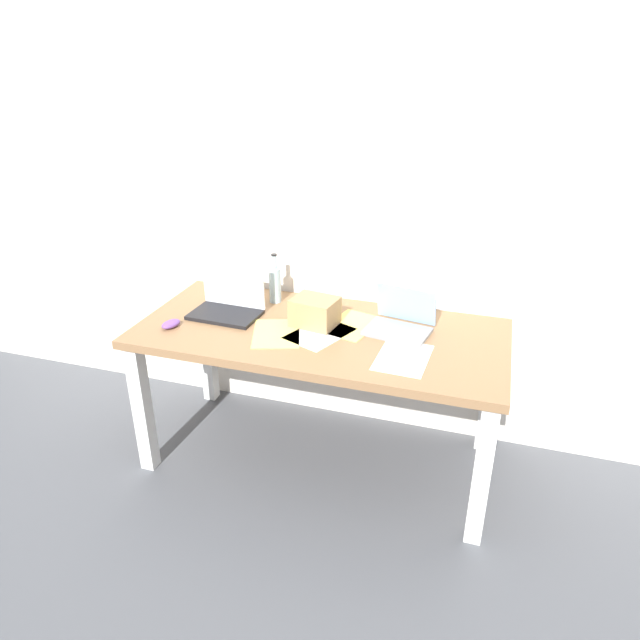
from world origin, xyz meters
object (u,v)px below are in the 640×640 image
object	(u,v)px
laptop_right	(400,322)
beer_bottle	(275,283)
desk	(320,347)
laptop_left	(228,303)
cardboard_box	(315,312)
computer_mouse	(171,324)

from	to	relation	value
laptop_right	beer_bottle	distance (m)	0.69
desk	laptop_left	xyz separation A→B (m)	(-0.48, 0.04, 0.15)
cardboard_box	desk	bearing A→B (deg)	-48.73
laptop_right	laptop_left	bearing A→B (deg)	-175.37
cardboard_box	computer_mouse	bearing A→B (deg)	-160.15
laptop_right	computer_mouse	size ratio (longest dim) A/B	3.17
laptop_left	beer_bottle	size ratio (longest dim) A/B	1.32
laptop_left	cardboard_box	size ratio (longest dim) A/B	1.68
beer_bottle	computer_mouse	xyz separation A→B (m)	(-0.35, -0.43, -0.08)
desk	cardboard_box	distance (m)	0.17
laptop_left	computer_mouse	xyz separation A→B (m)	(-0.19, -0.22, -0.04)
desk	beer_bottle	bearing A→B (deg)	142.25
laptop_left	laptop_right	bearing A→B (deg)	4.63
desk	computer_mouse	bearing A→B (deg)	-164.68
beer_bottle	laptop_left	bearing A→B (deg)	-128.24
laptop_left	beer_bottle	distance (m)	0.27
desk	laptop_right	world-z (taller)	laptop_right
beer_bottle	computer_mouse	bearing A→B (deg)	-129.43
computer_mouse	cardboard_box	xyz separation A→B (m)	(0.63, 0.23, 0.05)
laptop_left	cardboard_box	distance (m)	0.44
laptop_right	computer_mouse	world-z (taller)	laptop_right
desk	laptop_right	bearing A→B (deg)	16.47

